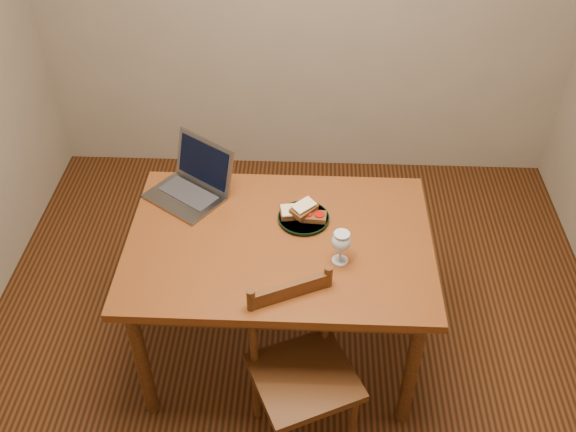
{
  "coord_description": "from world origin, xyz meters",
  "views": [
    {
      "loc": [
        0.05,
        -1.96,
        2.61
      ],
      "look_at": [
        -0.03,
        0.11,
        0.8
      ],
      "focal_mm": 40.0,
      "sensor_mm": 36.0,
      "label": 1
    }
  ],
  "objects_px": {
    "milk_glass": "(341,247)",
    "laptop": "(194,181)",
    "plate": "(304,219)",
    "table": "(280,254)",
    "chair": "(302,365)"
  },
  "relations": [
    {
      "from": "milk_glass",
      "to": "table",
      "type": "bearing_deg",
      "value": 154.9
    },
    {
      "from": "chair",
      "to": "laptop",
      "type": "bearing_deg",
      "value": 100.35
    },
    {
      "from": "milk_glass",
      "to": "laptop",
      "type": "height_order",
      "value": "laptop"
    },
    {
      "from": "table",
      "to": "chair",
      "type": "xyz_separation_m",
      "value": [
        0.11,
        -0.44,
        -0.2
      ]
    },
    {
      "from": "table",
      "to": "laptop",
      "type": "xyz_separation_m",
      "value": [
        -0.41,
        0.31,
        0.15
      ]
    },
    {
      "from": "plate",
      "to": "laptop",
      "type": "relative_size",
      "value": 0.52
    },
    {
      "from": "table",
      "to": "laptop",
      "type": "height_order",
      "value": "laptop"
    },
    {
      "from": "chair",
      "to": "plate",
      "type": "bearing_deg",
      "value": 66.62
    },
    {
      "from": "table",
      "to": "plate",
      "type": "relative_size",
      "value": 5.73
    },
    {
      "from": "milk_glass",
      "to": "laptop",
      "type": "relative_size",
      "value": 0.35
    },
    {
      "from": "laptop",
      "to": "plate",
      "type": "bearing_deg",
      "value": 15.75
    },
    {
      "from": "table",
      "to": "milk_glass",
      "type": "xyz_separation_m",
      "value": [
        0.26,
        -0.12,
        0.16
      ]
    },
    {
      "from": "table",
      "to": "laptop",
      "type": "distance_m",
      "value": 0.53
    },
    {
      "from": "chair",
      "to": "milk_glass",
      "type": "bearing_deg",
      "value": 41.12
    },
    {
      "from": "table",
      "to": "chair",
      "type": "relative_size",
      "value": 2.52
    }
  ]
}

